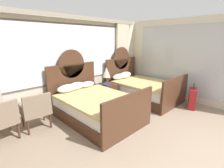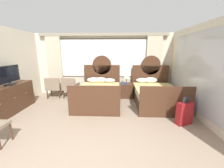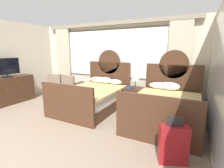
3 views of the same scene
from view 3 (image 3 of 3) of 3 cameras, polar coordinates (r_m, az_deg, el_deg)
The scene contains 11 objects.
wall_back_window at distance 5.81m, azimuth 0.25°, elevation 8.68°, with size 5.97×0.22×2.70m.
bed_near_window at distance 5.01m, azimuth -6.56°, elevation -4.28°, with size 1.57×2.24×1.75m.
bed_near_mirror at distance 4.26m, azimuth 18.18°, elevation -7.76°, with size 1.57×2.24×1.75m.
nightstand_between_beds at distance 5.17m, azimuth 7.76°, elevation -4.58°, with size 0.53×0.55×0.60m.
table_lamp_on_nightstand at distance 5.04m, azimuth 8.20°, elevation 2.96°, with size 0.27×0.27×0.56m.
book_on_nightstand at distance 5.03m, azimuth 6.32°, elevation -1.31°, with size 0.18×0.26×0.03m.
dresser_minibar at distance 6.25m, azimuth -33.82°, elevation -2.27°, with size 0.47×1.95×0.89m.
tv_flatscreen at distance 6.20m, azimuth -33.07°, elevation 4.84°, with size 0.20×0.87×0.61m.
armchair_by_window_left at distance 6.15m, azimuth -13.90°, elevation -0.34°, with size 0.63×0.63×0.87m.
armchair_by_window_centre at distance 6.62m, azimuth -18.48°, elevation 0.24°, with size 0.65×0.65×0.87m.
suitcase_on_floor at distance 2.85m, azimuth 20.64°, elevation -19.13°, with size 0.47×0.33×0.77m.
Camera 3 is at (2.62, -0.93, 1.74)m, focal length 26.14 mm.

